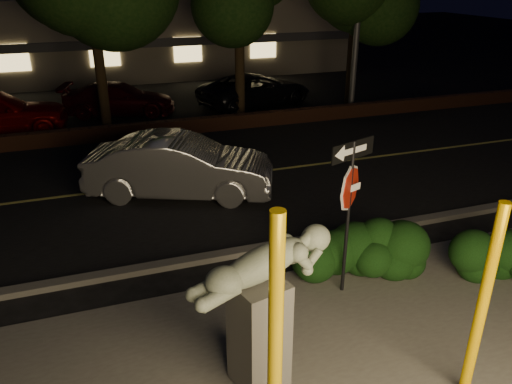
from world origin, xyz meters
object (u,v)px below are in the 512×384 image
signpost (350,189)px  parked_car_darkred (119,99)px  parked_car_dark (255,90)px  sculpture (262,301)px  yellow_pole_left (275,348)px  yellow_pole_right (482,306)px  silver_sedan (180,166)px

signpost → parked_car_darkred: 13.76m
parked_car_dark → sculpture: bearing=144.7°
parked_car_darkred → parked_car_dark: 5.50m
yellow_pole_left → yellow_pole_right: size_ratio=1.13×
sculpture → silver_sedan: sculpture is taller
silver_sedan → yellow_pole_left: bearing=-161.3°
yellow_pole_left → sculpture: size_ratio=1.46×
silver_sedan → parked_car_dark: size_ratio=0.95×
silver_sedan → parked_car_darkred: size_ratio=1.07×
yellow_pole_left → signpost: bearing=49.1°
signpost → parked_car_dark: bearing=58.2°
yellow_pole_left → parked_car_darkred: (-0.34, 16.11, -0.98)m
signpost → silver_sedan: 5.52m
yellow_pole_right → yellow_pole_left: bearing=-178.9°
yellow_pole_left → sculpture: 1.19m
parked_car_dark → yellow_pole_right: bearing=154.6°
signpost → silver_sedan: signpost is taller
signpost → yellow_pole_right: bearing=-100.3°
signpost → sculpture: bearing=-162.8°
yellow_pole_right → sculpture: 2.72m
sculpture → silver_sedan: (0.20, 6.59, -0.59)m
yellow_pole_right → signpost: yellow_pole_right is taller
silver_sedan → parked_car_darkred: 8.42m
signpost → silver_sedan: bearing=90.7°
silver_sedan → parked_car_darkred: (-0.79, 8.38, -0.13)m
signpost → sculpture: 2.65m
yellow_pole_right → sculpture: yellow_pole_right is taller
yellow_pole_left → sculpture: (0.25, 1.14, -0.25)m
signpost → sculpture: (-2.06, -1.54, -0.63)m
silver_sedan → parked_car_darkred: bearing=27.4°
sculpture → parked_car_darkred: sculpture is taller
parked_car_dark → signpost: bearing=151.0°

